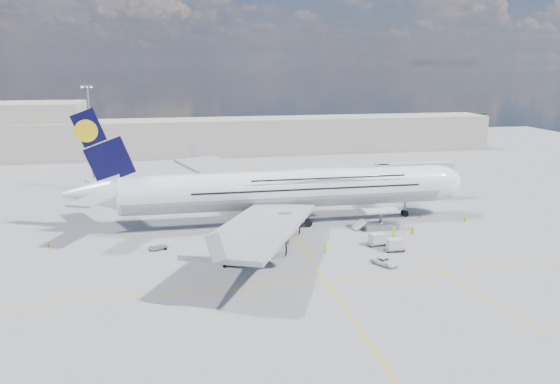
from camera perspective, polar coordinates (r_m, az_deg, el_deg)
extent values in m
plane|color=gray|center=(97.51, 1.66, -4.90)|extent=(300.00, 300.00, 0.00)
cube|color=gold|center=(97.50, 1.66, -4.90)|extent=(0.25, 220.00, 0.01)
cube|color=gold|center=(79.34, 4.85, -9.33)|extent=(120.00, 0.25, 0.01)
cube|color=gold|center=(110.36, 7.64, -2.82)|extent=(14.16, 99.06, 0.01)
cylinder|color=white|center=(105.09, 0.49, 0.30)|extent=(62.00, 7.20, 7.20)
cylinder|color=#9EA0A5|center=(105.13, 0.49, 0.22)|extent=(60.76, 7.13, 7.13)
ellipsoid|color=white|center=(106.51, 4.72, 1.52)|extent=(36.00, 6.84, 3.76)
ellipsoid|color=white|center=(115.19, 15.79, 0.96)|extent=(11.52, 7.20, 7.20)
ellipsoid|color=black|center=(116.55, 17.23, 1.30)|extent=(3.84, 4.16, 1.44)
cone|color=white|center=(104.02, -19.05, -0.13)|extent=(10.00, 6.84, 6.84)
cube|color=black|center=(102.16, -18.31, 4.73)|extent=(11.02, 0.46, 14.61)
cylinder|color=yellow|center=(102.14, -19.58, 6.05)|extent=(4.00, 0.60, 4.00)
cube|color=#999EA3|center=(123.51, -5.00, 1.66)|extent=(25.49, 39.15, 3.35)
cube|color=#999EA3|center=(85.02, -2.12, -3.71)|extent=(25.49, 39.15, 3.35)
cylinder|color=#B7BABF|center=(117.39, -2.16, -0.12)|extent=(5.20, 3.50, 3.50)
cylinder|color=#B7BABF|center=(126.98, -4.90, 0.88)|extent=(5.20, 3.50, 3.50)
cylinder|color=#B7BABF|center=(93.61, 0.21, -3.62)|extent=(5.20, 3.50, 3.50)
cylinder|color=#B7BABF|center=(83.02, -1.44, -5.87)|extent=(5.20, 3.50, 3.50)
cylinder|color=gray|center=(113.70, 12.94, -1.42)|extent=(0.44, 0.44, 3.80)
cylinder|color=black|center=(114.10, 12.90, -2.17)|extent=(1.30, 0.90, 1.30)
cylinder|color=gray|center=(106.23, 0.49, -2.11)|extent=(0.56, 0.56, 3.80)
cylinder|color=black|center=(109.64, 0.15, -2.41)|extent=(1.50, 0.90, 1.50)
cube|color=#B7B7BC|center=(120.31, 11.42, 1.86)|extent=(3.00, 10.00, 2.60)
cube|color=#B7B7BC|center=(127.98, 13.90, 2.41)|extent=(18.00, 3.00, 2.60)
cylinder|color=gray|center=(124.50, 11.68, 0.56)|extent=(0.80, 0.80, 7.10)
cylinder|color=black|center=(125.21, 11.61, -0.82)|extent=(0.90, 0.80, 0.90)
cylinder|color=gray|center=(132.19, 16.96, 0.99)|extent=(1.00, 1.00, 7.10)
cube|color=gray|center=(132.87, 16.87, -0.34)|extent=(2.00, 2.00, 0.80)
cylinder|color=#B7B7BC|center=(116.88, 12.12, 1.49)|extent=(3.60, 3.60, 2.80)
cube|color=silver|center=(104.02, 10.50, -1.94)|extent=(6.50, 3.20, 0.35)
cube|color=gray|center=(104.82, 10.43, -3.49)|extent=(6.50, 3.20, 1.10)
cube|color=gray|center=(104.40, 10.47, -2.71)|extent=(0.22, 1.99, 3.00)
cylinder|color=black|center=(102.91, 9.32, -3.88)|extent=(0.70, 0.30, 0.70)
cube|color=silver|center=(103.27, 8.27, -3.41)|extent=(2.16, 2.60, 1.60)
cylinder|color=gray|center=(137.92, -19.13, 5.11)|extent=(0.70, 0.70, 25.00)
cube|color=gray|center=(136.84, -19.54, 10.37)|extent=(3.00, 0.40, 0.60)
cube|color=#B2AD9E|center=(188.05, -4.69, 5.82)|extent=(180.00, 16.00, 12.00)
cube|color=#B2AD9E|center=(197.86, -25.57, 5.81)|extent=(40.00, 22.00, 18.00)
cube|color=#193814|center=(239.58, 3.72, 6.98)|extent=(160.00, 6.00, 8.00)
cube|color=gray|center=(90.41, -3.94, -6.21)|extent=(2.95, 2.17, 0.16)
cylinder|color=black|center=(89.84, -4.57, -6.43)|extent=(0.39, 0.16, 0.39)
cylinder|color=black|center=(91.06, -3.32, -6.13)|extent=(0.39, 0.16, 0.39)
cube|color=gray|center=(85.14, -4.97, -7.44)|extent=(3.70, 2.93, 0.20)
cylinder|color=black|center=(84.47, -5.81, -7.74)|extent=(0.48, 0.20, 0.48)
cylinder|color=black|center=(85.93, -4.15, -7.33)|extent=(0.48, 0.20, 0.48)
cube|color=silver|center=(84.84, -4.99, -6.89)|extent=(2.86, 2.47, 1.64)
cube|color=gray|center=(96.41, -6.20, -4.98)|extent=(3.13, 2.12, 0.17)
cylinder|color=black|center=(95.83, -6.85, -5.19)|extent=(0.42, 0.17, 0.42)
cylinder|color=black|center=(97.08, -5.55, -4.91)|extent=(0.42, 0.17, 0.42)
cube|color=silver|center=(96.17, -6.21, -4.55)|extent=(2.37, 1.86, 1.43)
cube|color=gray|center=(94.20, -12.62, -5.67)|extent=(3.44, 2.75, 0.18)
cylinder|color=black|center=(93.72, -13.37, -5.89)|extent=(0.45, 0.18, 0.45)
cylinder|color=black|center=(94.78, -11.87, -5.60)|extent=(0.45, 0.18, 0.45)
cube|color=gray|center=(93.09, 11.85, -5.84)|extent=(3.32, 1.79, 0.20)
cylinder|color=black|center=(92.07, 11.24, -6.12)|extent=(0.49, 0.20, 0.49)
cylinder|color=black|center=(94.21, 12.43, -5.73)|extent=(0.49, 0.20, 0.49)
cube|color=silver|center=(92.81, 11.87, -5.33)|extent=(2.44, 1.67, 1.65)
cube|color=gray|center=(95.28, 10.09, -5.30)|extent=(3.72, 2.49, 0.21)
cylinder|color=black|center=(94.26, 9.45, -5.58)|extent=(0.50, 0.21, 0.50)
cylinder|color=black|center=(96.42, 10.70, -5.19)|extent=(0.50, 0.21, 0.50)
cube|color=silver|center=(95.00, 10.11, -4.78)|extent=(2.81, 2.19, 1.71)
cube|color=silver|center=(94.53, -4.90, -5.07)|extent=(2.97, 1.39, 1.37)
cube|color=black|center=(94.27, -4.91, -4.58)|extent=(1.06, 1.27, 0.53)
cylinder|color=black|center=(94.02, -5.50, -5.44)|extent=(0.68, 0.26, 0.68)
cylinder|color=black|center=(95.32, -4.30, -5.15)|extent=(0.68, 0.26, 0.68)
cube|color=gray|center=(127.08, -7.76, -0.17)|extent=(7.45, 5.17, 2.15)
cube|color=silver|center=(126.59, -8.13, 0.72)|extent=(5.81, 4.54, 2.37)
cube|color=silver|center=(127.03, -6.56, 0.31)|extent=(2.77, 3.05, 1.72)
cube|color=black|center=(127.03, -6.23, 0.42)|extent=(1.01, 2.04, 0.97)
cylinder|color=black|center=(126.14, -6.64, -0.47)|extent=(1.18, 0.38, 1.18)
cylinder|color=black|center=(128.30, -8.84, -0.30)|extent=(1.18, 0.38, 1.18)
cube|color=orange|center=(126.75, -8.12, 0.38)|extent=(5.88, 4.61, 0.54)
cube|color=gray|center=(144.04, -6.73, 1.48)|extent=(7.33, 3.05, 2.21)
cube|color=silver|center=(143.57, -7.06, 2.29)|extent=(5.46, 3.05, 2.43)
cube|color=silver|center=(144.06, -5.64, 1.91)|extent=(2.13, 2.65, 1.77)
cube|color=black|center=(144.08, -5.34, 2.01)|extent=(0.29, 2.22, 1.00)
cylinder|color=black|center=(143.09, -5.71, 1.22)|extent=(1.22, 0.39, 1.22)
cylinder|color=black|center=(145.23, -7.72, 1.35)|extent=(1.22, 0.39, 1.22)
imported|color=white|center=(86.49, 10.88, -7.15)|extent=(3.83, 4.74, 1.20)
imported|color=#A7DB17|center=(112.57, 18.74, -2.62)|extent=(0.81, 0.69, 1.87)
imported|color=#D2F019|center=(101.44, 13.70, -3.99)|extent=(1.12, 1.00, 1.90)
imported|color=#B6EA18|center=(99.02, -3.99, -4.08)|extent=(0.97, 1.14, 1.84)
imported|color=#C7FA1A|center=(100.41, 11.82, -4.12)|extent=(1.01, 0.99, 1.76)
imported|color=#A8E518|center=(90.02, 4.84, -5.89)|extent=(1.37, 1.06, 1.87)
cone|color=orange|center=(114.04, 14.49, -2.47)|extent=(0.42, 0.42, 0.53)
cube|color=orange|center=(114.11, 14.48, -2.59)|extent=(0.36, 0.36, 0.03)
cone|color=orange|center=(125.49, -4.73, -0.66)|extent=(0.39, 0.39, 0.49)
cube|color=orange|center=(125.54, -4.73, -0.76)|extent=(0.33, 0.33, 0.03)
cone|color=orange|center=(136.73, -6.03, 0.51)|extent=(0.47, 0.47, 0.60)
cube|color=orange|center=(136.79, -6.03, 0.39)|extent=(0.41, 0.41, 0.03)
cone|color=orange|center=(91.55, -4.06, -5.96)|extent=(0.48, 0.48, 0.61)
cube|color=orange|center=(91.65, -4.06, -6.13)|extent=(0.41, 0.41, 0.03)
cone|color=orange|center=(88.12, -4.97, -6.81)|extent=(0.38, 0.38, 0.49)
cube|color=orange|center=(88.20, -4.97, -6.95)|extent=(0.33, 0.33, 0.03)
cone|color=orange|center=(101.29, -23.05, -5.11)|extent=(0.50, 0.50, 0.63)
cube|color=orange|center=(101.38, -23.04, -5.27)|extent=(0.43, 0.43, 0.03)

